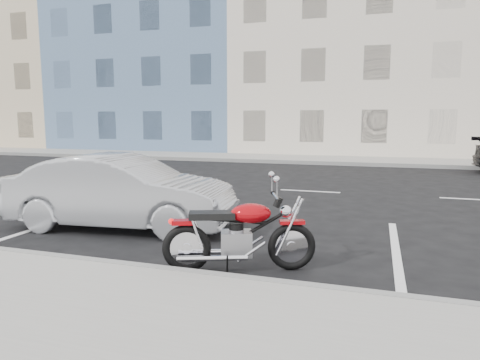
% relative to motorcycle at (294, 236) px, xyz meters
% --- Properties ---
extents(ground, '(120.00, 120.00, 0.00)m').
position_rel_motorcycle_xyz_m(ground, '(1.29, 6.18, -0.44)').
color(ground, black).
rests_on(ground, ground).
extents(sidewalk_far, '(80.00, 3.40, 0.15)m').
position_rel_motorcycle_xyz_m(sidewalk_far, '(-3.71, 14.88, -0.37)').
color(sidewalk_far, gray).
rests_on(sidewalk_far, ground).
extents(curb_near, '(80.00, 0.12, 0.16)m').
position_rel_motorcycle_xyz_m(curb_near, '(-3.71, -0.82, -0.36)').
color(curb_near, gray).
rests_on(curb_near, ground).
extents(curb_far, '(80.00, 0.12, 0.16)m').
position_rel_motorcycle_xyz_m(curb_far, '(-3.71, 13.18, -0.36)').
color(curb_far, gray).
rests_on(curb_far, ground).
extents(bldg_far_west, '(12.00, 12.00, 12.00)m').
position_rel_motorcycle_xyz_m(bldg_far_west, '(-24.71, 22.48, 5.56)').
color(bldg_far_west, '#CBB792').
rests_on(bldg_far_west, ground).
extents(bldg_blue, '(12.00, 12.00, 13.00)m').
position_rel_motorcycle_xyz_m(bldg_blue, '(-12.71, 22.48, 6.06)').
color(bldg_blue, slate).
rests_on(bldg_blue, ground).
extents(bldg_cream, '(12.00, 12.00, 11.50)m').
position_rel_motorcycle_xyz_m(bldg_cream, '(-0.71, 22.48, 5.31)').
color(bldg_cream, beige).
rests_on(bldg_cream, ground).
extents(motorcycle, '(1.85, 0.90, 0.97)m').
position_rel_motorcycle_xyz_m(motorcycle, '(0.00, 0.00, 0.00)').
color(motorcycle, black).
rests_on(motorcycle, ground).
extents(sedan_silver, '(4.08, 1.78, 1.31)m').
position_rel_motorcycle_xyz_m(sedan_silver, '(-3.29, 1.20, 0.21)').
color(sedan_silver, '#A8ABB0').
rests_on(sedan_silver, ground).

